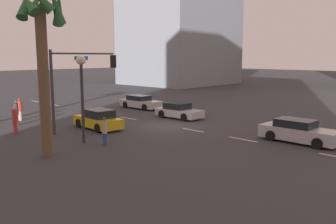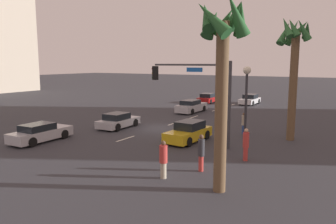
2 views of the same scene
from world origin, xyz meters
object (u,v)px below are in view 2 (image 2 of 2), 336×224
Objects in this scene: pedestrian_0 at (201,152)px; pedestrian_3 at (163,159)px; car_3 at (250,100)px; palm_tree_1 at (223,55)px; car_4 at (208,98)px; palm_tree_0 at (294,54)px; car_1 at (40,133)px; pedestrian_2 at (244,123)px; car_5 at (118,121)px; car_0 at (189,132)px; streetlamp at (247,87)px; traffic_signal at (199,88)px; pedestrian_1 at (246,144)px; car_2 at (191,106)px.

pedestrian_3 is (1.85, -1.10, -0.06)m from pedestrian_0.
car_3 is 0.52× the size of palm_tree_1.
car_4 is 22.76m from palm_tree_0.
car_1 is 2.71× the size of pedestrian_2.
car_0 is at bearing 80.70° from car_5.
car_0 is 7.67m from pedestrian_3.
car_1 is 1.12× the size of car_5.
palm_tree_0 is at bearing 102.13° from car_5.
car_3 is 20.65m from streetlamp.
palm_tree_1 is at bearing 55.58° from car_5.
traffic_signal is 8.18m from palm_tree_1.
streetlamp is at bearing 22.02° from pedestrian_2.
palm_tree_1 is (2.08, 14.20, 5.17)m from car_1.
palm_tree_0 is at bearing 176.59° from palm_tree_1.
palm_tree_1 is at bearing 41.96° from pedestrian_0.
palm_tree_0 is (-1.16, 2.88, 2.35)m from streetlamp.
pedestrian_3 reaches higher than car_5.
car_5 is at bearing -72.85° from pedestrian_2.
palm_tree_0 reaches higher than pedestrian_1.
car_1 is 11.49m from traffic_signal.
car_3 is 0.49× the size of palm_tree_0.
car_1 is 28.60m from car_3.
streetlamp is (-3.59, 2.01, -0.12)m from traffic_signal.
car_0 is at bearing 121.12° from car_1.
car_0 is at bearing -55.98° from palm_tree_0.
streetlamp is (19.63, 5.61, 3.11)m from car_3.
car_0 is 4.96m from pedestrian_2.
pedestrian_1 reaches higher than car_2.
car_0 is 22.66m from car_3.
car_2 is 14.97m from traffic_signal.
car_2 is 1.12× the size of car_4.
car_0 is at bearing 25.93° from car_2.
traffic_signal is 2.99× the size of pedestrian_0.
car_0 is 5.25m from streetlamp.
pedestrian_2 reaches higher than car_5.
traffic_signal is at bearing -45.84° from palm_tree_0.
pedestrian_1 is at bearing 36.36° from car_2.
pedestrian_1 is (-2.86, 13.76, 0.38)m from car_1.
car_2 is 2.80× the size of pedestrian_2.
car_2 is 13.28m from streetlamp.
car_4 is at bearing -157.61° from traffic_signal.
traffic_signal is 0.70× the size of palm_tree_1.
car_1 is 1.07× the size of car_3.
car_4 is 19.95m from pedestrian_2.
pedestrian_1 reaches higher than car_1.
pedestrian_3 is (4.77, -2.47, -0.02)m from pedestrian_1.
car_0 is 10.37m from car_1.
car_2 reaches higher than car_5.
palm_tree_0 is (0.19, 3.43, 5.19)m from pedestrian_2.
car_0 is 10.49m from palm_tree_1.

